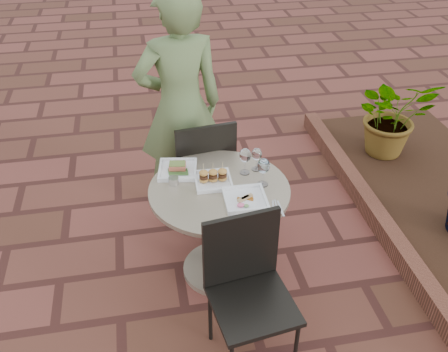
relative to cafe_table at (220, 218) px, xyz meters
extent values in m
plane|color=brown|center=(-0.29, 0.11, -0.48)|extent=(60.00, 60.00, 0.00)
cylinder|color=gray|center=(0.00, 0.00, -0.46)|extent=(0.52, 0.52, 0.04)
cylinder|color=gray|center=(0.00, 0.00, -0.13)|extent=(0.08, 0.08, 0.70)
cylinder|color=tan|center=(0.00, 0.00, 0.23)|extent=(0.90, 0.90, 0.03)
cube|color=black|center=(-0.04, 0.65, -0.03)|extent=(0.49, 0.49, 0.03)
cube|color=black|center=(-0.01, 0.45, 0.22)|extent=(0.44, 0.08, 0.46)
cylinder|color=black|center=(0.13, 0.86, -0.26)|extent=(0.02, 0.02, 0.44)
cylinder|color=black|center=(-0.25, 0.81, -0.26)|extent=(0.02, 0.02, 0.44)
cylinder|color=black|center=(0.18, 0.48, -0.26)|extent=(0.02, 0.02, 0.44)
cylinder|color=black|center=(-0.20, 0.43, -0.26)|extent=(0.02, 0.02, 0.44)
cube|color=black|center=(0.06, -0.72, -0.03)|extent=(0.50, 0.50, 0.03)
cube|color=black|center=(0.03, -0.53, 0.22)|extent=(0.44, 0.09, 0.46)
cylinder|color=black|center=(0.27, -0.89, -0.26)|extent=(0.02, 0.02, 0.44)
cylinder|color=black|center=(-0.16, -0.56, -0.26)|extent=(0.02, 0.02, 0.44)
cylinder|color=black|center=(0.22, -0.51, -0.26)|extent=(0.02, 0.02, 0.44)
imported|color=#566C3B|center=(-0.15, 0.81, 0.42)|extent=(0.71, 0.51, 1.81)
cube|color=white|center=(-0.24, 0.23, 0.25)|extent=(0.29, 0.29, 0.01)
cube|color=#D4664A|center=(-0.24, 0.23, 0.29)|extent=(0.12, 0.09, 0.03)
cube|color=#586A2F|center=(-0.24, 0.23, 0.31)|extent=(0.11, 0.08, 0.01)
cube|color=white|center=(-0.03, 0.07, 0.25)|extent=(0.24, 0.24, 0.01)
cube|color=white|center=(0.13, -0.16, 0.25)|extent=(0.26, 0.26, 0.01)
ellipsoid|color=pink|center=(0.09, -0.22, 0.27)|extent=(0.05, 0.04, 0.02)
cylinder|color=white|center=(0.28, -0.01, 0.25)|extent=(0.07, 0.07, 0.00)
cylinder|color=white|center=(0.28, -0.01, 0.29)|extent=(0.01, 0.01, 0.09)
ellipsoid|color=white|center=(0.28, -0.01, 0.39)|extent=(0.08, 0.08, 0.10)
cylinder|color=white|center=(0.28, -0.01, 0.38)|extent=(0.06, 0.06, 0.05)
cylinder|color=white|center=(0.20, 0.14, 0.25)|extent=(0.07, 0.07, 0.00)
cylinder|color=white|center=(0.20, 0.14, 0.29)|extent=(0.01, 0.01, 0.08)
ellipsoid|color=white|center=(0.20, 0.14, 0.38)|extent=(0.08, 0.08, 0.10)
cylinder|color=white|center=(0.28, 0.16, 0.25)|extent=(0.06, 0.06, 0.00)
cylinder|color=white|center=(0.28, 0.16, 0.29)|extent=(0.01, 0.01, 0.07)
ellipsoid|color=white|center=(0.28, 0.16, 0.37)|extent=(0.07, 0.07, 0.09)
cylinder|color=silver|center=(-0.28, 0.10, 0.27)|extent=(0.08, 0.08, 0.05)
cube|color=brown|center=(1.31, 0.41, -0.41)|extent=(0.12, 3.00, 0.15)
cube|color=black|center=(2.01, 0.41, -0.45)|extent=(1.30, 3.00, 0.06)
imported|color=#33662D|center=(1.82, 1.19, -0.04)|extent=(0.72, 0.63, 0.77)
camera|label=1|loc=(-0.44, -2.50, 2.12)|focal=40.00mm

